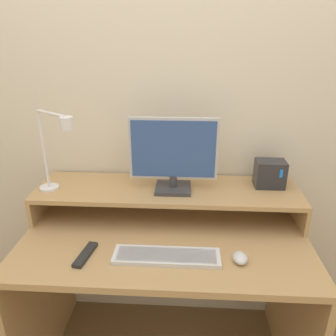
% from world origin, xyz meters
% --- Properties ---
extents(wall_back, '(6.00, 0.05, 2.50)m').
position_xyz_m(wall_back, '(0.00, 0.73, 1.25)').
color(wall_back, beige).
rests_on(wall_back, ground_plane).
extents(desk, '(1.26, 0.70, 0.78)m').
position_xyz_m(desk, '(0.00, 0.35, 0.55)').
color(desk, tan).
rests_on(desk, ground_plane).
extents(monitor_shelf, '(1.26, 0.34, 0.15)m').
position_xyz_m(monitor_shelf, '(0.00, 0.53, 0.90)').
color(monitor_shelf, tan).
rests_on(monitor_shelf, desk).
extents(monitor, '(0.41, 0.15, 0.35)m').
position_xyz_m(monitor, '(0.03, 0.51, 1.10)').
color(monitor, '#38383D').
rests_on(monitor, monitor_shelf).
extents(desk_lamp, '(0.24, 0.18, 0.38)m').
position_xyz_m(desk_lamp, '(-0.48, 0.43, 1.15)').
color(desk_lamp, silver).
rests_on(desk_lamp, monitor_shelf).
extents(router_dock, '(0.14, 0.10, 0.13)m').
position_xyz_m(router_dock, '(0.49, 0.58, 0.99)').
color(router_dock, '#28282D').
rests_on(router_dock, monitor_shelf).
extents(keyboard, '(0.43, 0.12, 0.02)m').
position_xyz_m(keyboard, '(0.02, 0.18, 0.79)').
color(keyboard, silver).
rests_on(keyboard, desk).
extents(mouse, '(0.06, 0.08, 0.04)m').
position_xyz_m(mouse, '(0.31, 0.18, 0.79)').
color(mouse, silver).
rests_on(mouse, desk).
extents(remote_control, '(0.06, 0.16, 0.02)m').
position_xyz_m(remote_control, '(-0.31, 0.17, 0.78)').
color(remote_control, black).
rests_on(remote_control, desk).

